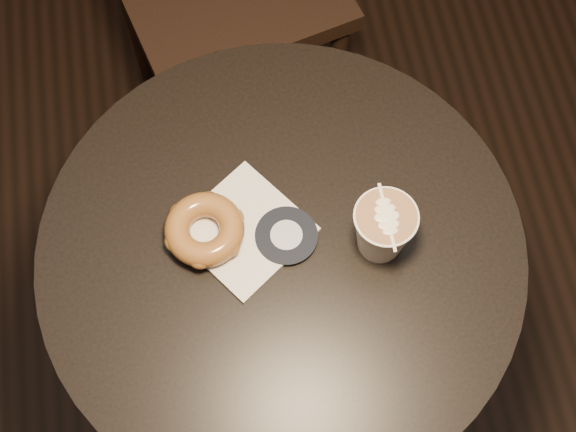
{
  "coord_description": "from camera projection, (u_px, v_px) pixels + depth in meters",
  "views": [
    {
      "loc": [
        -0.06,
        -0.41,
        1.81
      ],
      "look_at": [
        0.01,
        0.03,
        0.79
      ],
      "focal_mm": 50.0,
      "sensor_mm": 36.0,
      "label": 1
    }
  ],
  "objects": [
    {
      "name": "latte_cup",
      "position": [
        383.0,
        230.0,
        1.1
      ],
      "size": [
        0.09,
        0.09,
        0.1
      ],
      "primitive_type": null,
      "color": "white",
      "rests_on": "cafe_table"
    },
    {
      "name": "doughnut",
      "position": [
        205.0,
        229.0,
        1.12
      ],
      "size": [
        0.11,
        0.11,
        0.04
      ],
      "primitive_type": "torus",
      "color": "brown",
      "rests_on": "pastry_bag"
    },
    {
      "name": "pastry_bag",
      "position": [
        244.0,
        230.0,
        1.15
      ],
      "size": [
        0.22,
        0.22,
        0.01
      ],
      "primitive_type": "cube",
      "rotation": [
        0.0,
        0.0,
        0.63
      ],
      "color": "silver",
      "rests_on": "cafe_table"
    },
    {
      "name": "cafe_table",
      "position": [
        282.0,
        291.0,
        1.32
      ],
      "size": [
        0.7,
        0.7,
        0.75
      ],
      "color": "black",
      "rests_on": "ground"
    }
  ]
}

